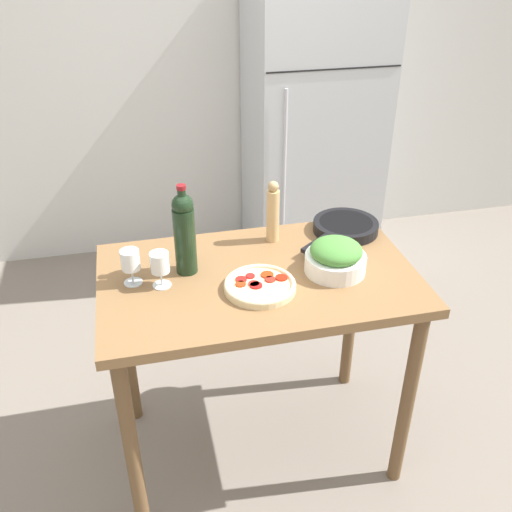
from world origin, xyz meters
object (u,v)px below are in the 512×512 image
Objects in this scene: wine_glass_far at (131,262)px; homemade_pizza at (260,285)px; wine_bottle at (184,232)px; salad_bowl at (336,257)px; wine_glass_near at (160,264)px; cast_iron_skillet at (345,226)px; refrigerator at (312,124)px; pepper_mill at (273,212)px.

wine_glass_far is 0.53× the size of homemade_pizza.
wine_bottle is 0.57m from salad_bowl.
wine_bottle is at bearing 37.60° from wine_glass_near.
wine_glass_far reaches higher than cast_iron_skillet.
cast_iron_skillet is (0.80, 0.24, -0.07)m from wine_glass_near.
wine_glass_far is at bearing -127.50° from refrigerator.
wine_glass_far is at bearing 162.07° from homemade_pizza.
wine_glass_far is 0.76m from salad_bowl.
pepper_mill is 0.38m from homemade_pizza.
homemade_pizza is (-0.13, -0.34, -0.11)m from pepper_mill.
wine_bottle is 0.34m from homemade_pizza.
wine_glass_far is 0.92m from cast_iron_skillet.
refrigerator is 1.85m from homemade_pizza.
refrigerator reaches higher than wine_glass_near.
cast_iron_skillet is at bearing 16.77° from wine_glass_near.
pepper_mill is (0.38, 0.16, -0.04)m from wine_bottle.
cast_iron_skillet is at bearing 37.06° from homemade_pizza.
salad_bowl is at bearing -6.81° from wine_glass_far.
pepper_mill is at bearing 18.70° from wine_glass_far.
refrigerator reaches higher than homemade_pizza.
wine_bottle is at bearing 143.01° from homemade_pizza.
wine_glass_near reaches higher than cast_iron_skillet.
wine_bottle is at bearing -166.91° from cast_iron_skillet.
wine_glass_near is 0.60× the size of salad_bowl.
wine_glass_near reaches higher than salad_bowl.
cast_iron_skillet reaches higher than homemade_pizza.
wine_glass_near is at bearing 163.35° from homemade_pizza.
wine_bottle reaches higher than pepper_mill.
refrigerator is 7.25× the size of homemade_pizza.
salad_bowl is at bearing -104.95° from refrigerator.
homemade_pizza is at bearing -142.94° from cast_iron_skillet.
refrigerator is 1.81m from wine_bottle.
pepper_mill is at bearing -179.41° from cast_iron_skillet.
refrigerator is 13.73× the size of wine_glass_near.
wine_bottle reaches higher than homemade_pizza.
wine_bottle is 0.91× the size of cast_iron_skillet.
salad_bowl reaches higher than cast_iron_skillet.
pepper_mill is (-0.61, -1.35, 0.11)m from refrigerator.
wine_glass_near is 0.53× the size of homemade_pizza.
wine_bottle is at bearing 166.88° from salad_bowl.
pepper_mill is (0.48, 0.24, 0.04)m from wine_glass_near.
homemade_pizza is (-0.30, -0.05, -0.04)m from salad_bowl.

